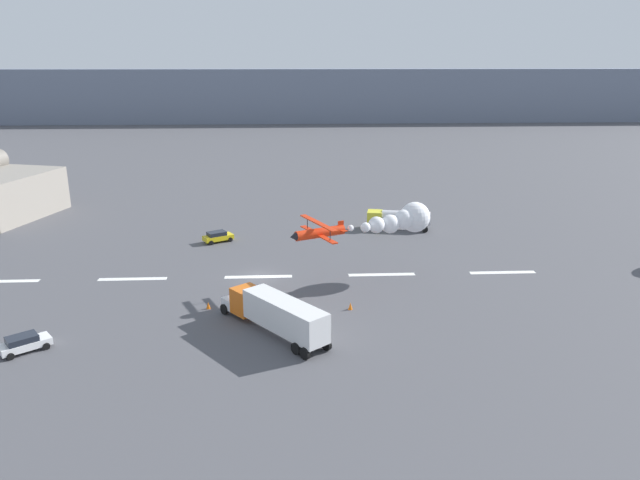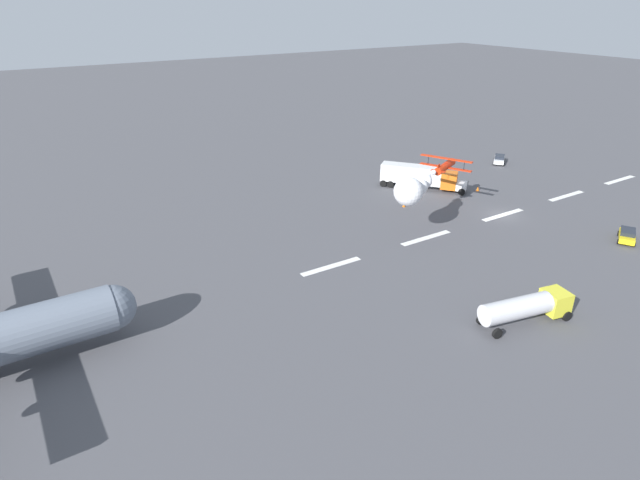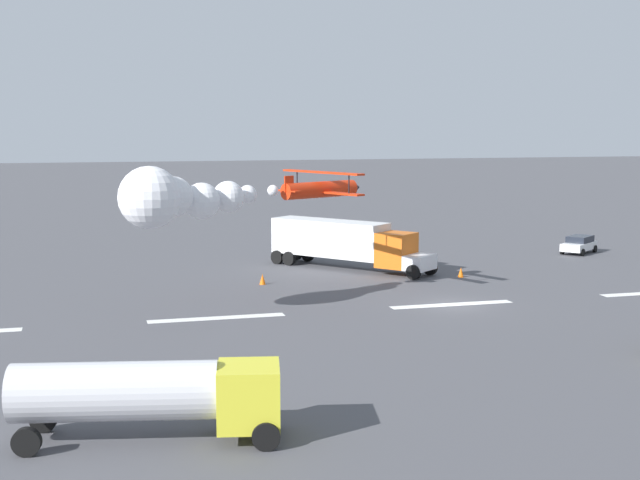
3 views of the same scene
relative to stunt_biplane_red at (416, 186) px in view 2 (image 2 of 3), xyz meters
name	(u,v)px [view 2 (image 2 of 3)]	position (x,y,z in m)	size (l,w,h in m)	color
ground_plane	(503,215)	(-16.19, 1.14, -7.04)	(440.00, 440.00, 0.00)	#4C4C51
runway_stripe_1	(620,180)	(-45.73, 1.14, -7.03)	(8.00, 0.90, 0.01)	white
runway_stripe_2	(566,196)	(-30.96, 1.14, -7.03)	(8.00, 0.90, 0.01)	white
runway_stripe_3	(503,215)	(-16.19, 1.14, -7.03)	(8.00, 0.90, 0.01)	white
runway_stripe_4	(426,238)	(-1.42, 1.14, -7.03)	(8.00, 0.90, 0.01)	white
runway_stripe_5	(331,266)	(13.35, 1.14, -7.03)	(8.00, 0.90, 0.01)	white
stunt_biplane_red	(416,186)	(0.00, 0.00, 0.00)	(16.56, 10.74, 3.55)	red
semi_truck_orange	(420,176)	(-13.80, -13.99, -4.92)	(10.82, 12.44, 3.70)	silver
fuel_tanker_truck	(527,307)	(3.88, 20.60, -5.29)	(9.71, 4.48, 2.90)	yellow
followme_car_yellow	(499,159)	(-35.94, -16.53, -6.23)	(4.43, 3.98, 1.52)	white
airport_staff_sedan	(627,235)	(-22.59, 15.44, -6.23)	(4.48, 3.60, 1.52)	yellow
traffic_cone_near	(478,189)	(-20.91, -7.97, -6.66)	(0.44, 0.44, 0.75)	orange
traffic_cone_far	(404,204)	(-6.20, -8.90, -6.66)	(0.44, 0.44, 0.75)	orange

